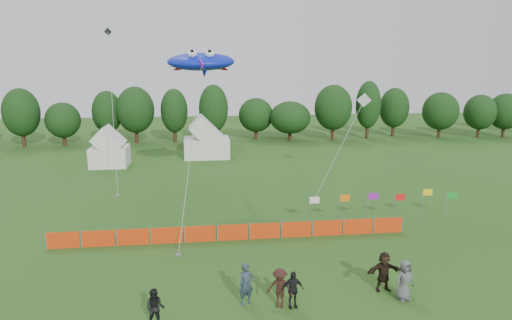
{
  "coord_description": "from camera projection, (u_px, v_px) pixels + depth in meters",
  "views": [
    {
      "loc": [
        -3.35,
        -19.58,
        10.48
      ],
      "look_at": [
        0.0,
        6.0,
        5.2
      ],
      "focal_mm": 32.0,
      "sensor_mm": 36.0,
      "label": 1
    }
  ],
  "objects": [
    {
      "name": "spectator_b",
      "position": [
        155.0,
        308.0,
        18.55
      ],
      "size": [
        0.9,
        0.75,
        1.66
      ],
      "primitive_type": "imported",
      "rotation": [
        0.0,
        0.0,
        -0.16
      ],
      "color": "black",
      "rests_on": "ground"
    },
    {
      "name": "small_kite_white",
      "position": [
        352.0,
        125.0,
        39.12
      ],
      "size": [
        6.05,
        4.36,
        8.25
      ],
      "color": "silver",
      "rests_on": "ground"
    },
    {
      "name": "treeline",
      "position": [
        232.0,
        112.0,
        64.56
      ],
      "size": [
        104.57,
        8.78,
        8.36
      ],
      "color": "#382314",
      "rests_on": "ground"
    },
    {
      "name": "ground",
      "position": [
        272.0,
        293.0,
        21.55
      ],
      "size": [
        160.0,
        160.0,
        0.0
      ],
      "primitive_type": "plane",
      "color": "#234C16",
      "rests_on": "ground"
    },
    {
      "name": "spectator_d",
      "position": [
        293.0,
        290.0,
        20.1
      ],
      "size": [
        1.02,
        0.5,
        1.69
      ],
      "primitive_type": "imported",
      "rotation": [
        0.0,
        0.0,
        0.09
      ],
      "color": "black",
      "rests_on": "ground"
    },
    {
      "name": "spectator_a",
      "position": [
        246.0,
        284.0,
        20.35
      ],
      "size": [
        0.82,
        0.67,
        1.93
      ],
      "primitive_type": "imported",
      "rotation": [
        0.0,
        0.0,
        0.34
      ],
      "color": "#283644",
      "rests_on": "ground"
    },
    {
      "name": "small_kite_dark",
      "position": [
        112.0,
        104.0,
        39.73
      ],
      "size": [
        1.67,
        7.01,
        14.0
      ],
      "color": "black",
      "rests_on": "ground"
    },
    {
      "name": "spectator_f",
      "position": [
        384.0,
        272.0,
        21.6
      ],
      "size": [
        1.8,
        0.62,
        1.92
      ],
      "primitive_type": "imported",
      "rotation": [
        0.0,
        0.0,
        0.03
      ],
      "color": "black",
      "rests_on": "ground"
    },
    {
      "name": "spectator_e",
      "position": [
        405.0,
        280.0,
        20.76
      ],
      "size": [
        1.06,
        0.83,
        1.9
      ],
      "primitive_type": "imported",
      "rotation": [
        0.0,
        0.0,
        0.28
      ],
      "color": "#4F5055",
      "rests_on": "ground"
    },
    {
      "name": "flag_row",
      "position": [
        383.0,
        203.0,
        31.14
      ],
      "size": [
        10.73,
        0.59,
        2.21
      ],
      "color": "gray",
      "rests_on": "ground"
    },
    {
      "name": "spectator_c",
      "position": [
        280.0,
        288.0,
        20.11
      ],
      "size": [
        1.34,
        1.07,
        1.81
      ],
      "primitive_type": "imported",
      "rotation": [
        0.0,
        0.0,
        -0.4
      ],
      "color": "black",
      "rests_on": "ground"
    },
    {
      "name": "stingray_kite",
      "position": [
        201.0,
        62.0,
        36.45
      ],
      "size": [
        5.82,
        19.85,
        11.85
      ],
      "color": "#1023E7",
      "rests_on": "ground"
    },
    {
      "name": "tent_right",
      "position": [
        207.0,
        141.0,
        53.6
      ],
      "size": [
        5.3,
        4.24,
        3.74
      ],
      "color": "silver",
      "rests_on": "ground"
    },
    {
      "name": "tent_left",
      "position": [
        110.0,
        150.0,
        48.89
      ],
      "size": [
        3.91,
        3.91,
        3.45
      ],
      "color": "silver",
      "rests_on": "ground"
    },
    {
      "name": "barrier_fence",
      "position": [
        233.0,
        232.0,
        28.01
      ],
      "size": [
        21.9,
        0.06,
        1.0
      ],
      "color": "red",
      "rests_on": "ground"
    }
  ]
}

